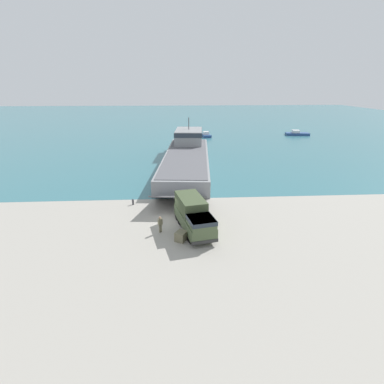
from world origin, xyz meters
The scene contains 9 objects.
ground_plane centered at (0.00, 0.00, 0.00)m, with size 240.00×240.00×0.00m, color #9E998E.
water_surface centered at (0.00, 96.10, 0.00)m, with size 240.00×180.00×0.01m, color #336B75.
landing_craft centered at (2.82, 23.86, 1.79)m, with size 10.23×36.59×7.45m.
military_truck centered at (2.28, -2.57, 1.57)m, with size 3.90×7.54×3.09m.
soldier_on_ramp centered at (-1.00, -2.97, 0.96)m, with size 0.49×0.46×1.67m.
moored_boat_a centered at (9.27, 53.80, 0.48)m, with size 2.98×5.38×1.43m.
moored_boat_b centered at (35.72, 54.73, 0.48)m, with size 6.69×3.23×1.43m.
mooring_bollard centered at (-4.59, 4.43, 0.39)m, with size 0.25×0.25×0.71m.
cargo_crate centered at (0.98, -4.75, 0.44)m, with size 0.89×1.06×0.89m, color #6B664C.
Camera 1 is at (0.49, -29.43, 13.67)m, focal length 28.00 mm.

